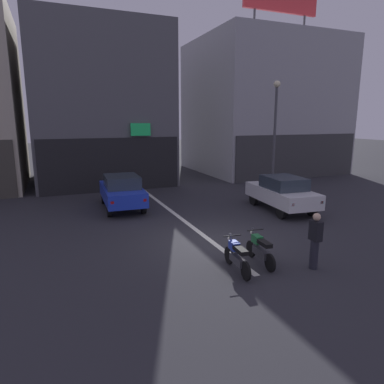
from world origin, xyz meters
TOP-DOWN VIEW (x-y plane):
  - ground_plane at (0.00, 0.00)m, footprint 120.00×120.00m
  - lane_centre_line at (0.00, 6.00)m, footprint 0.20×18.00m
  - building_mid_block at (-1.77, 14.65)m, footprint 8.57×9.22m
  - building_far_right at (11.54, 14.65)m, footprint 10.79×9.96m
  - car_blue_crossing_near at (-2.03, 5.83)m, footprint 1.94×4.17m
  - car_white_parked_kerbside at (4.93, 2.61)m, footprint 2.10×4.23m
  - car_silver_down_street at (1.64, 13.31)m, footprint 1.83×4.13m
  - street_lamp at (6.16, 5.15)m, footprint 0.36×0.36m
  - motorcycle_blue_row_leftmost at (-0.38, -2.50)m, footprint 0.55×1.67m
  - motorcycle_green_row_left_mid at (0.53, -2.29)m, footprint 0.55×1.67m
  - person_by_motorcycles at (1.78, -3.18)m, footprint 0.24×0.36m

SIDE VIEW (x-z plane):
  - ground_plane at x=0.00m, z-range 0.00..0.00m
  - lane_centre_line at x=0.00m, z-range 0.00..0.01m
  - motorcycle_blue_row_leftmost at x=-0.38m, z-range -0.03..0.95m
  - motorcycle_green_row_left_mid at x=0.53m, z-range -0.03..0.95m
  - person_by_motorcycles at x=1.78m, z-range 0.02..1.69m
  - car_blue_crossing_near at x=-2.03m, z-range 0.07..1.71m
  - car_white_parked_kerbside at x=4.93m, z-range 0.07..1.71m
  - car_silver_down_street at x=1.64m, z-range 0.07..1.71m
  - street_lamp at x=6.16m, z-range 0.72..6.97m
  - building_mid_block at x=-1.77m, z-range -0.01..10.18m
  - building_far_right at x=11.54m, z-range -0.01..10.49m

